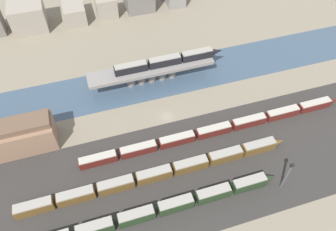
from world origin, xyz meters
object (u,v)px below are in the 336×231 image
Objects in this scene: train_yard_mid at (159,174)px; warehouse_building at (17,136)px; train_on_bridge at (169,60)px; signal_tower at (286,176)px; train_yard_near at (161,209)px; train_yard_far at (218,129)px.

warehouse_building is (-40.97, 25.06, 3.74)m from train_yard_mid.
signal_tower reaches higher than train_on_bridge.
train_on_bridge is 47.10m from train_yard_mid.
train_on_bridge is at bearing 70.29° from train_yard_near.
train_yard_near reaches higher than train_yard_far.
train_yard_far is 28.02m from signal_tower.
warehouse_building is at bearing 136.28° from train_yard_near.
train_yard_near is at bearing 175.32° from signal_tower.
warehouse_building is 1.84× the size of signal_tower.
warehouse_building reaches higher than train_yard_mid.
signal_tower is at bearing -27.52° from warehouse_building.
train_on_bridge is 0.50× the size of train_yard_mid.
train_yard_mid reaches higher than train_yard_far.
train_yard_mid is at bearing 157.43° from signal_tower.
train_on_bridge is 58.74m from train_yard_near.
warehouse_building is at bearing 148.55° from train_yard_mid.
train_yard_mid is at bearing -156.23° from train_yard_far.
train_yard_far is at bearing -76.38° from train_on_bridge.
warehouse_building reaches higher than train_yard_far.
train_on_bridge is 60.85m from warehouse_building.
train_yard_far is 67.42m from warehouse_building.
train_yard_mid is 6.73× the size of signal_tower.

